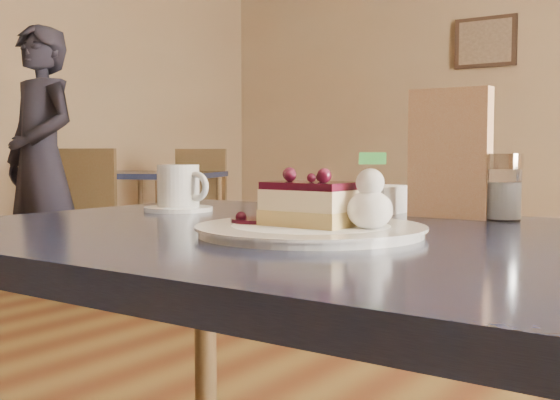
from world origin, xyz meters
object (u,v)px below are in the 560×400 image
Objects in this scene: main_table at (330,286)px; coffee_set at (179,190)px; dessert_plate at (311,231)px; bg_table_far_left at (149,262)px; cheesecake_slice at (311,204)px; patron at (41,160)px.

main_table is 8.69× the size of coffee_set.
dessert_plate reaches higher than bg_table_far_left.
main_table is 0.70× the size of bg_table_far_left.
cheesecake_slice is at bearing 0.00° from dessert_plate.
coffee_set is at bearing 156.94° from cheesecake_slice.
dessert_plate is 0.18× the size of bg_table_far_left.
dessert_plate is 0.03m from cheesecake_slice.
cheesecake_slice is 4.06m from bg_table_far_left.
main_table is 0.74× the size of patron.
dessert_plate is 2.19× the size of coffee_set.
dessert_plate is 4.06m from bg_table_far_left.
coffee_set reaches higher than dessert_plate.
coffee_set is 3.07m from patron.
bg_table_far_left is at bearing 136.41° from coffee_set.
cheesecake_slice is (0.00, 0.00, 0.03)m from dessert_plate.
cheesecake_slice is 3.50m from patron.
patron is (-0.01, -0.86, 0.72)m from bg_table_far_left.
coffee_set reaches higher than cheesecake_slice.
patron is (-2.61, 1.62, 0.02)m from coffee_set.
dessert_plate is 3.50m from patron.
dessert_plate is at bearing 0.00° from cheesecake_slice.
patron reaches higher than cheesecake_slice.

